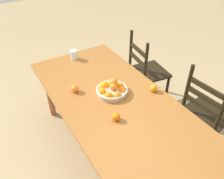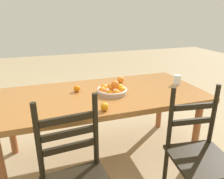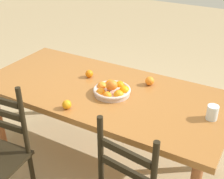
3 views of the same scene
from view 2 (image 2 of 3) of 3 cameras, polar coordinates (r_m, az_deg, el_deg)
The scene contains 8 objects.
ground_plane at distance 2.45m, azimuth -2.70°, elevation -17.04°, with size 12.00×12.00×0.00m, color tan.
dining_table at distance 2.12m, azimuth -2.98°, elevation -2.77°, with size 2.02×0.94×0.72m.
chair_near_window at distance 1.82m, azimuth 21.91°, elevation -15.97°, with size 0.47×0.47×0.96m.
fruit_bowl at distance 2.08m, azimuth 0.06°, elevation -0.12°, with size 0.30×0.30×0.14m.
orange_loose_0 at distance 2.39m, azimuth 2.27°, elevation 2.64°, with size 0.07×0.07×0.07m, color orange.
orange_loose_1 at distance 2.15m, azimuth -9.30°, elevation 0.26°, with size 0.07×0.07×0.07m, color orange.
orange_loose_2 at distance 1.72m, azimuth -1.98°, elevation -4.57°, with size 0.07×0.07×0.07m, color orange.
drinking_glass at distance 2.44m, azimuth 16.90°, elevation 2.53°, with size 0.08×0.08×0.10m, color silver.
Camera 2 is at (0.52, 1.88, 1.48)m, focal length 34.38 mm.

